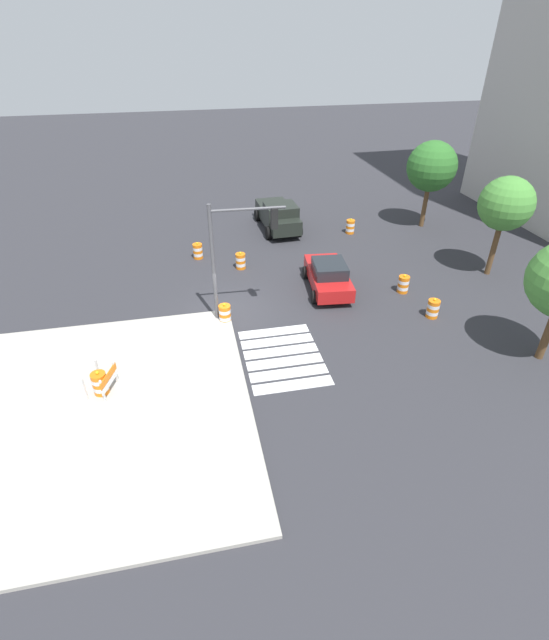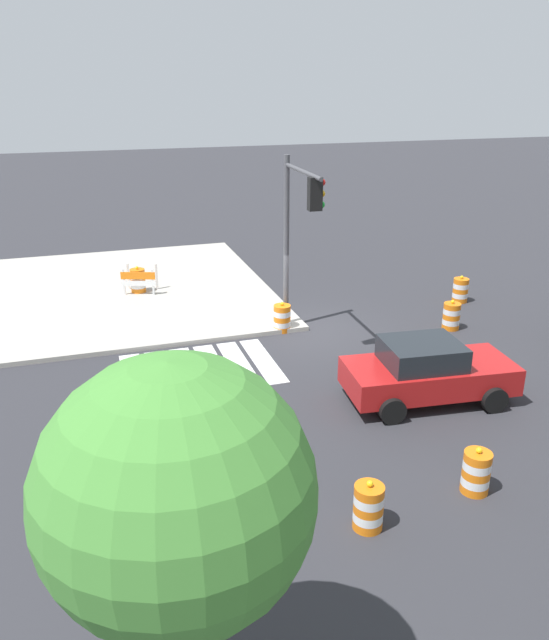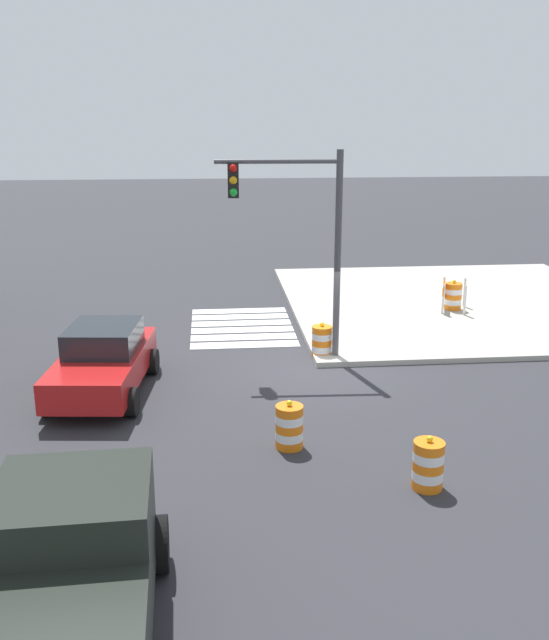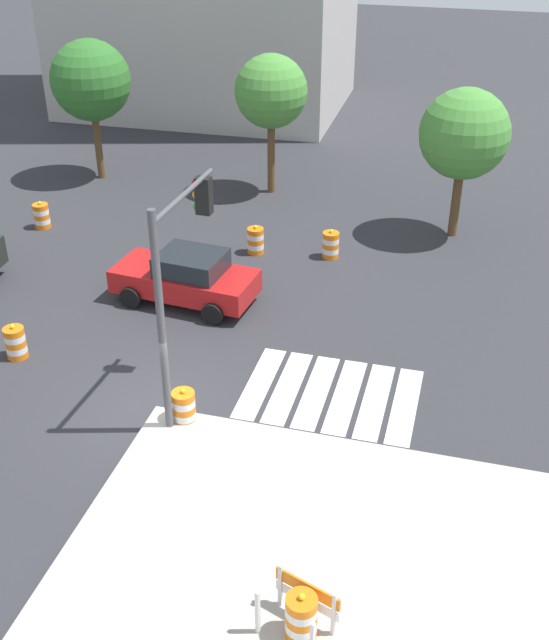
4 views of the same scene
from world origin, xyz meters
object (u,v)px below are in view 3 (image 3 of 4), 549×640
traffic_barrel_on_sidewalk (453,296)px  pickup_truck (70,576)px  traffic_barrel_crosswalk_end (428,465)px  traffic_barrel_median_far (322,342)px  traffic_light_pole (295,218)px  sports_car (103,360)px  traffic_barrel_near_corner (289,427)px  construction_barricade (448,293)px

traffic_barrel_on_sidewalk → pickup_truck: bearing=145.8°
traffic_barrel_crosswalk_end → traffic_barrel_median_far: (7.26, 0.76, 0.00)m
traffic_barrel_on_sidewalk → traffic_light_pole: traffic_light_pole is taller
sports_car → traffic_light_pole: (1.83, -4.84, 3.10)m
traffic_barrel_on_sidewalk → traffic_barrel_crosswalk_end: bearing=158.9°
traffic_barrel_crosswalk_end → traffic_light_pole: bearing=12.5°
sports_car → traffic_barrel_crosswalk_end: sports_car is taller
traffic_barrel_median_far → sports_car: bearing=109.9°
sports_car → traffic_light_pole: traffic_light_pole is taller
traffic_barrel_median_far → traffic_barrel_crosswalk_end: bearing=-174.0°
pickup_truck → traffic_barrel_on_sidewalk: 17.81m
traffic_barrel_crosswalk_end → traffic_barrel_on_sidewalk: size_ratio=1.00×
traffic_barrel_on_sidewalk → traffic_barrel_near_corner: bearing=145.0°
traffic_barrel_crosswalk_end → traffic_barrel_median_far: same height
construction_barricade → traffic_barrel_crosswalk_end: bearing=159.8°
traffic_barrel_median_far → traffic_barrel_on_sidewalk: size_ratio=1.00×
pickup_truck → traffic_barrel_crosswalk_end: bearing=-59.1°
traffic_barrel_crosswalk_end → construction_barricade: size_ratio=0.72×
sports_car → traffic_barrel_median_far: 6.01m
traffic_barrel_near_corner → traffic_barrel_on_sidewalk: traffic_barrel_on_sidewalk is taller
sports_car → traffic_barrel_near_corner: (-3.37, -4.12, -0.36)m
pickup_truck → construction_barricade: bearing=-33.7°
traffic_barrel_on_sidewalk → construction_barricade: traffic_barrel_on_sidewalk is taller
traffic_barrel_near_corner → construction_barricade: bearing=-34.3°
pickup_truck → traffic_barrel_near_corner: pickup_truck is taller
traffic_barrel_crosswalk_end → traffic_barrel_on_sidewalk: bearing=-21.1°
traffic_barrel_on_sidewalk → construction_barricade: 0.24m
pickup_truck → construction_barricade: 17.66m
traffic_barrel_near_corner → traffic_light_pole: bearing=-7.9°
traffic_barrel_near_corner → pickup_truck: bearing=147.4°
sports_car → construction_barricade: (6.12, -10.58, -0.09)m
traffic_barrel_on_sidewalk → construction_barricade: (-0.03, 0.20, 0.12)m
traffic_barrel_near_corner → traffic_barrel_median_far: size_ratio=1.00×
pickup_truck → traffic_light_pole: traffic_light_pole is taller
traffic_barrel_median_far → pickup_truck: bearing=155.4°
construction_barricade → traffic_light_pole: (-4.29, 5.74, 3.19)m
construction_barricade → traffic_barrel_near_corner: bearing=145.7°
traffic_barrel_near_corner → construction_barricade: size_ratio=0.72×
traffic_barrel_median_far → construction_barricade: size_ratio=0.72×
pickup_truck → traffic_barrel_crosswalk_end: (3.36, -5.62, -0.52)m
sports_car → traffic_barrel_median_far: (2.04, -5.64, -0.36)m
traffic_barrel_near_corner → traffic_barrel_on_sidewalk: size_ratio=1.00×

